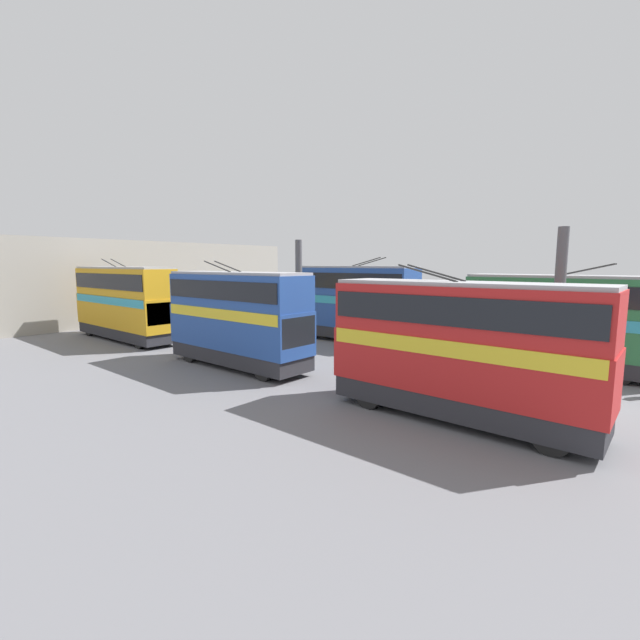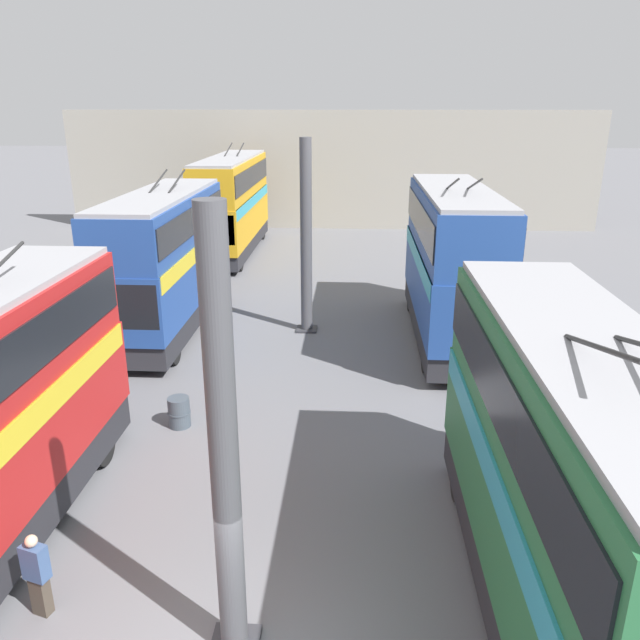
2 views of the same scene
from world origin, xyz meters
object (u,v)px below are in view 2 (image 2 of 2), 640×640
at_px(bus_left_far, 452,256).
at_px(person_by_right_row, 37,573).
at_px(bus_right_far, 232,200).
at_px(oil_drum, 179,412).
at_px(bus_left_near, 571,468).
at_px(bus_right_mid, 164,255).

distance_m(bus_left_far, person_by_right_row, 16.31).
relative_size(bus_right_far, oil_drum, 13.28).
xyz_separation_m(bus_right_far, person_by_right_row, (-27.07, -1.84, -2.25)).
relative_size(bus_left_near, bus_left_far, 0.99).
bearing_deg(bus_left_near, oil_drum, 53.05).
xyz_separation_m(bus_left_near, bus_right_far, (26.57, 10.48, 0.21)).
relative_size(bus_left_far, bus_right_far, 0.85).
distance_m(bus_left_far, oil_drum, 11.07).
bearing_deg(bus_right_far, person_by_right_row, -176.11).
relative_size(bus_left_near, bus_right_mid, 1.00).
relative_size(bus_right_far, person_by_right_row, 6.98).
bearing_deg(oil_drum, bus_left_near, -126.95).
bearing_deg(bus_right_mid, person_by_right_row, -172.49).
relative_size(bus_left_far, person_by_right_row, 5.93).
height_order(bus_right_far, oil_drum, bus_right_far).
xyz_separation_m(bus_left_far, bus_right_far, (13.42, 10.48, -0.05)).
bearing_deg(bus_right_mid, bus_right_far, -0.00).
xyz_separation_m(bus_left_near, person_by_right_row, (-0.50, 8.64, -2.03)).
bearing_deg(bus_left_near, bus_left_far, 0.00).
relative_size(bus_right_mid, oil_drum, 11.18).
xyz_separation_m(bus_right_mid, oil_drum, (-7.39, -2.41, -2.55)).
height_order(bus_left_far, person_by_right_row, bus_left_far).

